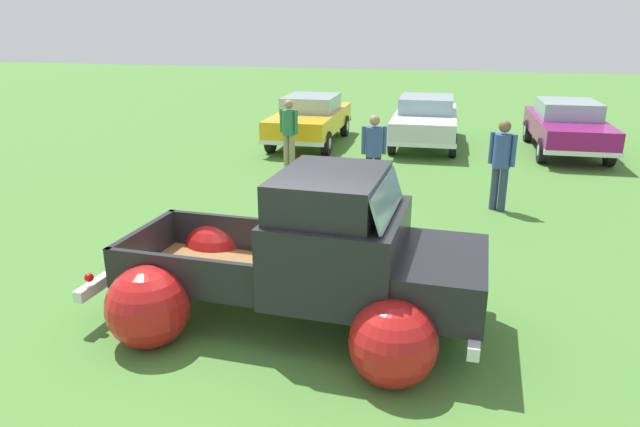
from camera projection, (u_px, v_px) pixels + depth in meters
ground_plane at (287, 319)px, 7.14m from camera, size 80.00×80.00×0.00m
vintage_pickup_truck at (317, 266)px, 6.80m from camera, size 4.66×2.84×1.96m
show_car_0 at (310, 118)px, 17.27m from camera, size 1.96×4.59×1.43m
show_car_1 at (425, 119)px, 17.05m from camera, size 2.00×4.61×1.43m
show_car_2 at (567, 125)px, 16.08m from camera, size 2.01×4.70×1.43m
spectator_0 at (289, 129)px, 14.38m from camera, size 0.53×0.42×1.70m
spectator_1 at (502, 160)px, 10.97m from camera, size 0.52×0.45×1.77m
spectator_2 at (374, 149)px, 12.07m from camera, size 0.54×0.41×1.70m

